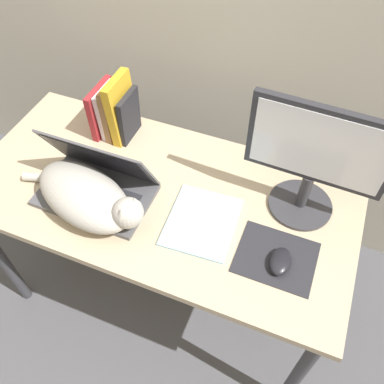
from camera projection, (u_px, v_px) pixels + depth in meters
The scene contains 9 objects.
ground_plane at pixel (138, 354), 1.80m from camera, with size 12.00×12.00×0.00m, color #4C4C51.
desk at pixel (161, 207), 1.47m from camera, with size 1.35×0.66×0.76m.
laptop at pixel (97, 184), 1.37m from camera, with size 0.38×0.24×0.23m.
cat at pixel (87, 197), 1.30m from camera, with size 0.50×0.31×0.15m.
external_monitor at pixel (315, 159), 1.19m from camera, with size 0.42×0.21×0.41m.
mousepad at pixel (276, 257), 1.24m from camera, with size 0.24×0.20×0.00m.
computer_mouse at pixel (280, 261), 1.21m from camera, with size 0.06×0.10×0.03m.
book_row at pixel (115, 110), 1.51m from camera, with size 0.14×0.16×0.25m.
notepad at pixel (202, 222), 1.32m from camera, with size 0.23×0.27×0.01m.
Camera 1 is at (0.44, -0.45, 1.84)m, focal length 38.00 mm.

